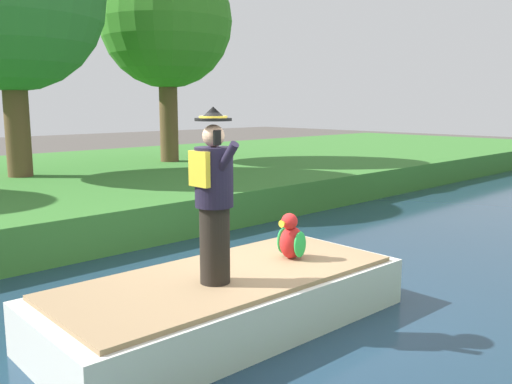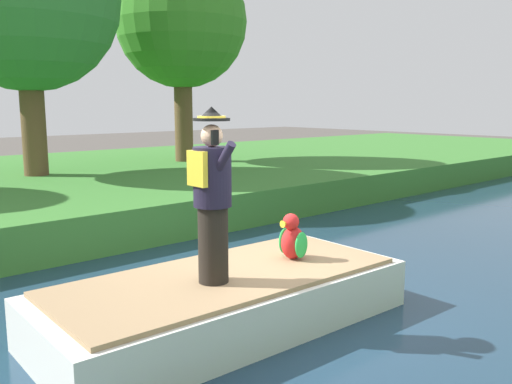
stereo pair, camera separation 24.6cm
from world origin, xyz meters
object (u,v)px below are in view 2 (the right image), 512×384
at_px(tree_tall, 182,23).
at_px(person_pirate, 212,196).
at_px(boat, 226,300).
at_px(parrot_plush, 293,239).

bearing_deg(tree_tall, person_pirate, -32.71).
xyz_separation_m(boat, tree_tall, (-9.50, 5.91, 4.58)).
height_order(boat, tree_tall, tree_tall).
relative_size(person_pirate, parrot_plush, 3.25).
bearing_deg(person_pirate, tree_tall, 151.63).
distance_m(parrot_plush, tree_tall, 11.51).
bearing_deg(person_pirate, parrot_plush, 96.87).
bearing_deg(boat, parrot_plush, 85.40).
distance_m(boat, parrot_plush, 1.12).
bearing_deg(parrot_plush, tree_tall, 152.74).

